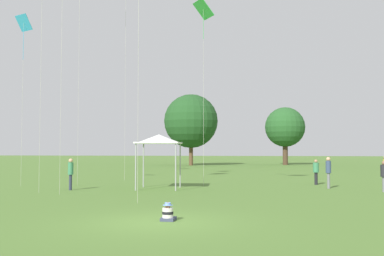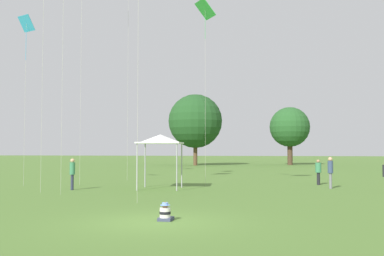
{
  "view_description": "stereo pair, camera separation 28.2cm",
  "coord_description": "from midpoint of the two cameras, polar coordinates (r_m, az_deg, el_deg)",
  "views": [
    {
      "loc": [
        3.2,
        -13.39,
        2.2
      ],
      "look_at": [
        0.08,
        6.28,
        3.17
      ],
      "focal_mm": 42.0,
      "sensor_mm": 36.0,
      "label": 1
    },
    {
      "loc": [
        3.47,
        -13.35,
        2.2
      ],
      "look_at": [
        0.08,
        6.28,
        3.17
      ],
      "focal_mm": 42.0,
      "sensor_mm": 36.0,
      "label": 2
    }
  ],
  "objects": [
    {
      "name": "distant_tree_2",
      "position": [
        67.09,
        12.42,
        0.1
      ],
      "size": [
        5.82,
        5.82,
        8.45
      ],
      "color": "#473323",
      "rests_on": "ground"
    },
    {
      "name": "canopy_tent",
      "position": [
        25.42,
        -3.73,
        -1.48
      ],
      "size": [
        2.59,
        2.59,
        3.07
      ],
      "rotation": [
        0.0,
        0.0,
        0.07
      ],
      "color": "white",
      "rests_on": "ground"
    },
    {
      "name": "person_standing_0",
      "position": [
        29.44,
        16.01,
        -5.14
      ],
      "size": [
        0.42,
        0.42,
        1.59
      ],
      "rotation": [
        0.0,
        0.0,
        0.15
      ],
      "color": "black",
      "rests_on": "ground"
    },
    {
      "name": "person_standing_6",
      "position": [
        26.79,
        17.46,
        -5.02
      ],
      "size": [
        0.37,
        0.37,
        1.79
      ],
      "rotation": [
        0.0,
        0.0,
        4.43
      ],
      "color": "slate",
      "rests_on": "ground"
    },
    {
      "name": "kite_5",
      "position": [
        30.43,
        -20.05,
        11.81
      ],
      "size": [
        1.18,
        0.93,
        10.53
      ],
      "rotation": [
        0.0,
        0.0,
        1.94
      ],
      "color": "#339EDB",
      "rests_on": "ground"
    },
    {
      "name": "seated_toddler",
      "position": [
        14.18,
        -2.83,
        -10.78
      ],
      "size": [
        0.44,
        0.54,
        0.58
      ],
      "rotation": [
        0.0,
        0.0,
        -0.03
      ],
      "color": "#383D56",
      "rests_on": "ground"
    },
    {
      "name": "kite_8",
      "position": [
        29.03,
        1.97,
        14.41
      ],
      "size": [
        1.47,
        1.57,
        11.5
      ],
      "rotation": [
        0.0,
        0.0,
        1.4
      ],
      "color": "green",
      "rests_on": "ground"
    },
    {
      "name": "person_standing_3",
      "position": [
        25.57,
        -14.65,
        -5.27
      ],
      "size": [
        0.4,
        0.4,
        1.72
      ],
      "rotation": [
        0.0,
        0.0,
        1.03
      ],
      "color": "#282D42",
      "rests_on": "ground"
    },
    {
      "name": "distant_tree_0",
      "position": [
        63.6,
        0.55,
        0.87
      ],
      "size": [
        7.62,
        7.62,
        10.08
      ],
      "color": "brown",
      "rests_on": "ground"
    },
    {
      "name": "ground_plane",
      "position": [
        13.95,
        -4.23,
        -11.85
      ],
      "size": [
        300.0,
        300.0,
        0.0
      ],
      "primitive_type": "plane",
      "color": "#4C702D"
    }
  ]
}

